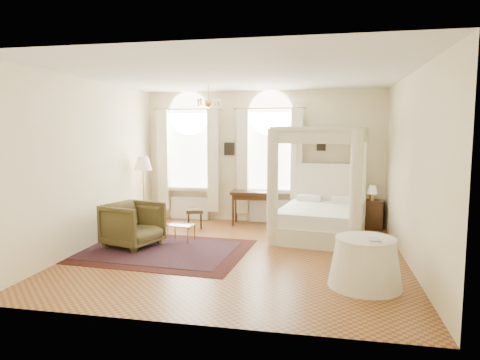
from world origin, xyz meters
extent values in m
plane|color=#9C5E2D|center=(0.00, 0.00, 0.00)|extent=(6.00, 6.00, 0.00)
plane|color=#FEEDC1|center=(0.00, 3.00, 1.65)|extent=(6.00, 0.00, 6.00)
plane|color=#FEEDC1|center=(0.00, -3.00, 1.65)|extent=(6.00, 0.00, 6.00)
plane|color=#FEEDC1|center=(-3.00, 0.00, 1.65)|extent=(0.00, 6.00, 6.00)
plane|color=#FEEDC1|center=(3.00, 0.00, 1.65)|extent=(0.00, 6.00, 6.00)
plane|color=white|center=(0.00, 0.00, 3.30)|extent=(6.00, 6.00, 0.00)
cube|color=silver|center=(-1.90, 2.97, 1.80)|extent=(1.10, 0.04, 1.90)
cylinder|color=silver|center=(-1.90, 2.97, 2.75)|extent=(1.10, 0.04, 1.10)
cube|color=white|center=(-1.90, 2.88, 0.81)|extent=(1.32, 0.24, 0.08)
cube|color=white|center=(-2.57, 2.80, 1.55)|extent=(0.28, 0.14, 2.60)
cube|color=white|center=(-1.23, 2.80, 1.55)|extent=(0.28, 0.14, 2.60)
cube|color=white|center=(-1.90, 2.90, 0.30)|extent=(1.00, 0.12, 0.58)
cube|color=silver|center=(0.20, 2.97, 1.80)|extent=(1.10, 0.04, 1.90)
cylinder|color=silver|center=(0.20, 2.97, 2.75)|extent=(1.10, 0.04, 1.10)
cube|color=white|center=(0.20, 2.88, 0.81)|extent=(1.32, 0.24, 0.08)
cube|color=white|center=(-0.47, 2.80, 1.55)|extent=(0.28, 0.14, 2.60)
cube|color=white|center=(0.87, 2.80, 1.55)|extent=(0.28, 0.14, 2.60)
cube|color=white|center=(0.20, 2.90, 0.30)|extent=(1.00, 0.12, 0.58)
cylinder|color=#B4863C|center=(-0.90, 1.20, 3.10)|extent=(0.02, 0.02, 0.40)
sphere|color=#B4863C|center=(-0.90, 1.20, 2.88)|extent=(0.16, 0.16, 0.16)
sphere|color=#F8E5C0|center=(-0.68, 1.20, 2.95)|extent=(0.07, 0.07, 0.07)
sphere|color=#F8E5C0|center=(-0.79, 1.39, 2.95)|extent=(0.07, 0.07, 0.07)
sphere|color=#F8E5C0|center=(-1.01, 1.39, 2.95)|extent=(0.07, 0.07, 0.07)
sphere|color=#F8E5C0|center=(-1.12, 1.20, 2.95)|extent=(0.07, 0.07, 0.07)
sphere|color=#F8E5C0|center=(-1.01, 1.01, 2.95)|extent=(0.07, 0.07, 0.07)
sphere|color=#F8E5C0|center=(-0.79, 1.01, 2.95)|extent=(0.07, 0.07, 0.07)
cube|color=black|center=(-0.85, 2.97, 1.85)|extent=(0.26, 0.03, 0.32)
cube|color=black|center=(1.45, 2.97, 1.95)|extent=(0.22, 0.03, 0.26)
cube|color=beige|center=(1.49, 1.62, 0.18)|extent=(2.04, 2.38, 0.37)
cube|color=white|center=(1.49, 1.62, 0.51)|extent=(1.92, 2.26, 0.29)
cube|color=white|center=(1.64, 2.64, 0.92)|extent=(1.73, 0.34, 1.22)
cube|color=beige|center=(0.84, 2.74, 1.17)|extent=(0.10, 0.10, 2.35)
cube|color=beige|center=(2.44, 2.50, 1.17)|extent=(0.10, 0.10, 2.35)
cube|color=beige|center=(0.54, 0.74, 1.17)|extent=(0.10, 0.10, 2.35)
cube|color=beige|center=(2.13, 0.50, 1.17)|extent=(0.10, 0.10, 2.35)
cube|color=beige|center=(1.64, 2.62, 2.35)|extent=(1.73, 0.34, 0.08)
cube|color=beige|center=(1.33, 0.62, 2.35)|extent=(1.73, 0.34, 0.08)
cube|color=beige|center=(0.69, 1.74, 2.35)|extent=(0.41, 2.13, 0.08)
cube|color=beige|center=(2.28, 1.50, 2.35)|extent=(0.41, 2.13, 0.08)
cube|color=white|center=(1.64, 2.62, 2.20)|extent=(1.78, 0.31, 0.29)
cube|color=white|center=(1.33, 0.62, 2.20)|extent=(1.78, 0.31, 0.29)
cube|color=white|center=(0.69, 1.74, 2.20)|extent=(0.37, 2.18, 0.29)
cube|color=white|center=(2.28, 1.50, 2.20)|extent=(0.37, 2.18, 0.29)
cylinder|color=white|center=(0.54, 0.74, 1.27)|extent=(0.22, 0.22, 2.14)
cylinder|color=white|center=(2.13, 0.50, 1.27)|extent=(0.22, 0.22, 2.14)
cube|color=#381E0F|center=(2.70, 2.70, 0.34)|extent=(0.55, 0.52, 0.67)
cylinder|color=#B4863C|center=(2.65, 2.67, 0.76)|extent=(0.11, 0.11, 0.18)
cone|color=#F8E5C0|center=(2.65, 2.67, 0.94)|extent=(0.25, 0.25, 0.19)
cube|color=#381E0F|center=(-0.13, 2.57, 0.80)|extent=(1.14, 0.63, 0.07)
cube|color=#381E0F|center=(-0.13, 2.57, 0.70)|extent=(1.02, 0.51, 0.11)
cylinder|color=#381E0F|center=(-0.63, 2.77, 0.39)|extent=(0.06, 0.06, 0.78)
cylinder|color=#381E0F|center=(0.35, 2.81, 0.39)|extent=(0.06, 0.06, 0.78)
cylinder|color=#381E0F|center=(-0.61, 2.32, 0.39)|extent=(0.06, 0.06, 0.78)
cylinder|color=#381E0F|center=(0.37, 2.36, 0.39)|extent=(0.06, 0.06, 0.78)
imported|color=black|center=(-0.19, 2.53, 0.85)|extent=(0.39, 0.32, 0.03)
cube|color=#42391C|center=(-1.47, 1.95, 0.41)|extent=(0.49, 0.49, 0.08)
cylinder|color=#381E0F|center=(-1.57, 1.77, 0.19)|extent=(0.04, 0.04, 0.37)
cylinder|color=#381E0F|center=(-1.29, 1.86, 0.19)|extent=(0.04, 0.04, 0.37)
cylinder|color=#381E0F|center=(-1.66, 2.05, 0.19)|extent=(0.04, 0.04, 0.37)
cylinder|color=#381E0F|center=(-1.38, 2.14, 0.19)|extent=(0.04, 0.04, 0.37)
imported|color=#443A1D|center=(-2.18, 0.12, 0.44)|extent=(1.21, 1.19, 0.89)
cube|color=silver|center=(-1.36, 0.67, 0.36)|extent=(0.59, 0.46, 0.02)
cylinder|color=#B4863C|center=(-1.62, 0.56, 0.18)|extent=(0.02, 0.02, 0.36)
cylinder|color=#B4863C|center=(-1.16, 0.48, 0.18)|extent=(0.02, 0.02, 0.36)
cylinder|color=#B4863C|center=(-1.57, 0.86, 0.18)|extent=(0.02, 0.02, 0.36)
cylinder|color=#B4863C|center=(-1.11, 0.78, 0.18)|extent=(0.02, 0.02, 0.36)
cylinder|color=#B4863C|center=(-2.70, 1.83, 0.01)|extent=(0.30, 0.30, 0.03)
cylinder|color=#B4863C|center=(-2.70, 1.83, 0.74)|extent=(0.04, 0.04, 1.49)
cone|color=#F8E5C0|center=(-2.70, 1.83, 1.54)|extent=(0.44, 0.44, 0.32)
cube|color=#3F140F|center=(-1.60, -0.08, 0.00)|extent=(3.57, 2.67, 0.01)
cube|color=black|center=(-1.60, -0.08, 0.01)|extent=(3.00, 2.10, 0.01)
cone|color=white|center=(2.17, -1.27, 0.35)|extent=(1.08, 1.08, 0.70)
cylinder|color=white|center=(2.17, -1.27, 0.72)|extent=(0.89, 0.89, 0.04)
imported|color=black|center=(2.19, -1.40, 0.75)|extent=(0.18, 0.24, 0.02)
camera|label=1|loc=(1.56, -7.67, 2.30)|focal=32.00mm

